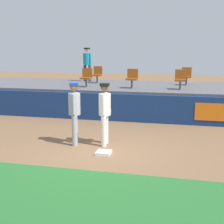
{
  "coord_description": "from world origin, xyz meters",
  "views": [
    {
      "loc": [
        2.33,
        -8.12,
        2.84
      ],
      "look_at": [
        0.17,
        0.94,
        1.0
      ],
      "focal_mm": 50.39,
      "sensor_mm": 36.0,
      "label": 1
    }
  ],
  "objects_px": {
    "first_base": "(104,153)",
    "seat_front_center": "(132,77)",
    "spectator_hooded": "(87,62)",
    "seat_front_left": "(87,76)",
    "seat_back_left": "(97,74)",
    "seat_back_right": "(187,75)",
    "player_fielder_home": "(105,110)",
    "player_runner_visitor": "(74,109)",
    "seat_front_right": "(180,78)"
  },
  "relations": [
    {
      "from": "seat_back_right",
      "to": "seat_front_center",
      "type": "distance_m",
      "value": 2.94
    },
    {
      "from": "seat_front_left",
      "to": "spectator_hooded",
      "type": "xyz_separation_m",
      "value": [
        -0.76,
        2.48,
        0.56
      ]
    },
    {
      "from": "player_fielder_home",
      "to": "spectator_hooded",
      "type": "height_order",
      "value": "spectator_hooded"
    },
    {
      "from": "seat_back_right",
      "to": "player_runner_visitor",
      "type": "bearing_deg",
      "value": -115.67
    },
    {
      "from": "player_fielder_home",
      "to": "player_runner_visitor",
      "type": "relative_size",
      "value": 1.0
    },
    {
      "from": "seat_front_center",
      "to": "seat_front_left",
      "type": "xyz_separation_m",
      "value": [
        -2.1,
        -0.0,
        -0.0
      ]
    },
    {
      "from": "player_runner_visitor",
      "to": "seat_back_left",
      "type": "relative_size",
      "value": 2.24
    },
    {
      "from": "seat_front_center",
      "to": "seat_back_left",
      "type": "bearing_deg",
      "value": 139.54
    },
    {
      "from": "player_fielder_home",
      "to": "seat_front_center",
      "type": "relative_size",
      "value": 2.24
    },
    {
      "from": "seat_back_right",
      "to": "seat_front_center",
      "type": "height_order",
      "value": "same"
    },
    {
      "from": "player_runner_visitor",
      "to": "seat_back_left",
      "type": "distance_m",
      "value": 6.84
    },
    {
      "from": "player_fielder_home",
      "to": "seat_front_center",
      "type": "distance_m",
      "value": 4.79
    },
    {
      "from": "seat_back_left",
      "to": "spectator_hooded",
      "type": "xyz_separation_m",
      "value": [
        -0.76,
        0.68,
        0.56
      ]
    },
    {
      "from": "seat_front_center",
      "to": "seat_back_left",
      "type": "relative_size",
      "value": 1.0
    },
    {
      "from": "seat_back_right",
      "to": "player_fielder_home",
      "type": "bearing_deg",
      "value": -109.48
    },
    {
      "from": "first_base",
      "to": "seat_front_center",
      "type": "relative_size",
      "value": 0.48
    },
    {
      "from": "player_fielder_home",
      "to": "player_runner_visitor",
      "type": "height_order",
      "value": "player_runner_visitor"
    },
    {
      "from": "seat_front_right",
      "to": "seat_back_left",
      "type": "bearing_deg",
      "value": 156.75
    },
    {
      "from": "seat_front_center",
      "to": "seat_back_right",
      "type": "bearing_deg",
      "value": 37.78
    },
    {
      "from": "seat_front_left",
      "to": "spectator_hooded",
      "type": "height_order",
      "value": "spectator_hooded"
    },
    {
      "from": "seat_back_left",
      "to": "first_base",
      "type": "bearing_deg",
      "value": -72.77
    },
    {
      "from": "first_base",
      "to": "seat_front_center",
      "type": "height_order",
      "value": "seat_front_center"
    },
    {
      "from": "seat_back_right",
      "to": "seat_front_left",
      "type": "relative_size",
      "value": 1.0
    },
    {
      "from": "seat_front_center",
      "to": "spectator_hooded",
      "type": "distance_m",
      "value": 3.83
    },
    {
      "from": "player_runner_visitor",
      "to": "seat_back_right",
      "type": "height_order",
      "value": "seat_back_right"
    },
    {
      "from": "seat_front_left",
      "to": "seat_front_right",
      "type": "relative_size",
      "value": 1.0
    },
    {
      "from": "first_base",
      "to": "seat_back_right",
      "type": "xyz_separation_m",
      "value": [
        2.13,
        7.42,
        1.62
      ]
    },
    {
      "from": "player_fielder_home",
      "to": "player_runner_visitor",
      "type": "bearing_deg",
      "value": -84.62
    },
    {
      "from": "player_runner_visitor",
      "to": "seat_front_right",
      "type": "xyz_separation_m",
      "value": [
        2.98,
        4.91,
        0.57
      ]
    },
    {
      "from": "seat_front_right",
      "to": "first_base",
      "type": "bearing_deg",
      "value": -108.58
    },
    {
      "from": "first_base",
      "to": "seat_front_center",
      "type": "xyz_separation_m",
      "value": [
        -0.19,
        5.62,
        1.62
      ]
    },
    {
      "from": "seat_front_center",
      "to": "seat_front_left",
      "type": "bearing_deg",
      "value": -180.0
    },
    {
      "from": "seat_front_center",
      "to": "seat_front_right",
      "type": "bearing_deg",
      "value": -0.0
    },
    {
      "from": "player_fielder_home",
      "to": "spectator_hooded",
      "type": "bearing_deg",
      "value": -162.69
    },
    {
      "from": "seat_front_left",
      "to": "seat_front_right",
      "type": "bearing_deg",
      "value": -0.0
    },
    {
      "from": "player_runner_visitor",
      "to": "seat_back_left",
      "type": "xyz_separation_m",
      "value": [
        -1.21,
        6.71,
        0.57
      ]
    },
    {
      "from": "player_runner_visitor",
      "to": "seat_back_left",
      "type": "height_order",
      "value": "seat_back_left"
    },
    {
      "from": "first_base",
      "to": "spectator_hooded",
      "type": "height_order",
      "value": "spectator_hooded"
    },
    {
      "from": "seat_back_right",
      "to": "seat_front_right",
      "type": "xyz_separation_m",
      "value": [
        -0.24,
        -1.8,
        0.0
      ]
    },
    {
      "from": "first_base",
      "to": "seat_front_center",
      "type": "distance_m",
      "value": 5.85
    },
    {
      "from": "seat_back_right",
      "to": "seat_front_left",
      "type": "height_order",
      "value": "same"
    },
    {
      "from": "first_base",
      "to": "seat_front_right",
      "type": "relative_size",
      "value": 0.48
    },
    {
      "from": "seat_front_right",
      "to": "seat_front_center",
      "type": "bearing_deg",
      "value": 180.0
    },
    {
      "from": "player_fielder_home",
      "to": "seat_back_left",
      "type": "height_order",
      "value": "seat_back_left"
    },
    {
      "from": "player_fielder_home",
      "to": "seat_front_left",
      "type": "relative_size",
      "value": 2.24
    },
    {
      "from": "seat_back_left",
      "to": "seat_back_right",
      "type": "bearing_deg",
      "value": -0.0
    },
    {
      "from": "seat_front_left",
      "to": "first_base",
      "type": "bearing_deg",
      "value": -67.78
    },
    {
      "from": "seat_back_right",
      "to": "spectator_hooded",
      "type": "bearing_deg",
      "value": 172.51
    },
    {
      "from": "seat_front_left",
      "to": "seat_back_left",
      "type": "xyz_separation_m",
      "value": [
        -0.01,
        1.8,
        -0.0
      ]
    },
    {
      "from": "player_fielder_home",
      "to": "seat_back_right",
      "type": "distance_m",
      "value": 6.97
    }
  ]
}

